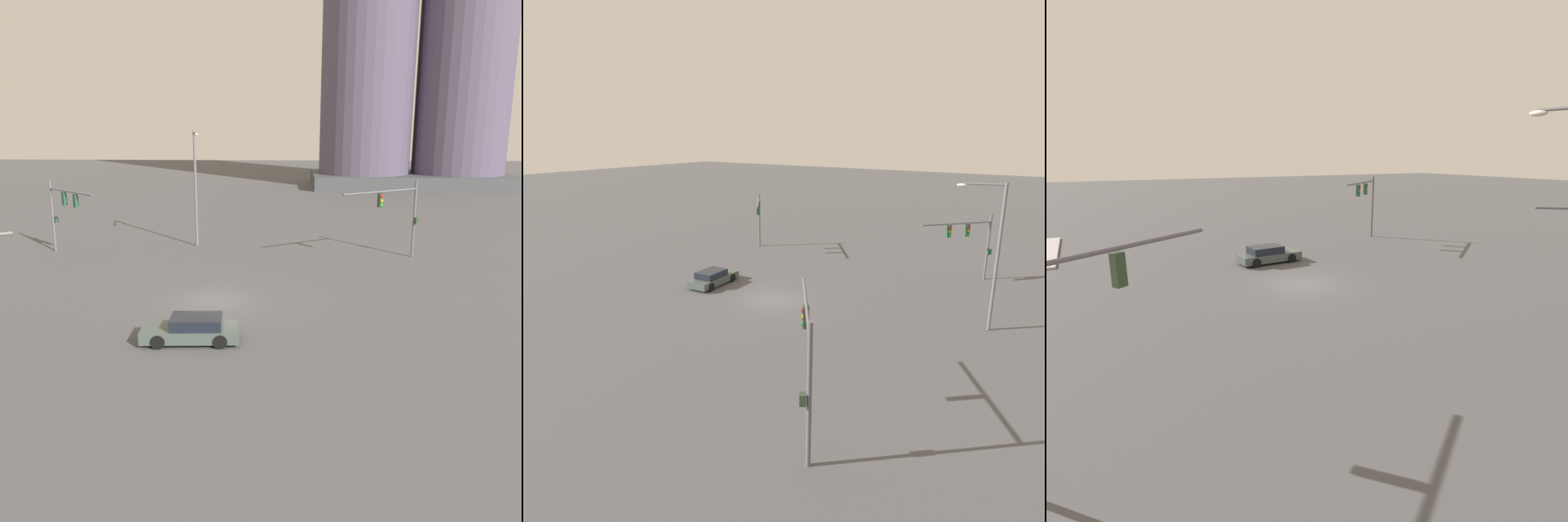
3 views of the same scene
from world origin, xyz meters
TOP-DOWN VIEW (x-y plane):
  - ground_plane at (0.00, 0.00)m, footprint 238.54×238.54m
  - traffic_signal_near_corner at (11.93, 10.33)m, footprint 5.95×3.86m
  - traffic_signal_opposite_side at (-11.33, -9.55)m, footprint 5.32×3.88m
  - sedan_car_approaching at (-0.27, -5.86)m, footprint 4.53×2.09m

SIDE VIEW (x-z plane):
  - ground_plane at x=0.00m, z-range 0.00..0.00m
  - sedan_car_approaching at x=-0.27m, z-range -0.03..1.18m
  - traffic_signal_near_corner at x=11.93m, z-range 0.95..6.65m
  - traffic_signal_opposite_side at x=-11.33m, z-range 1.19..6.76m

